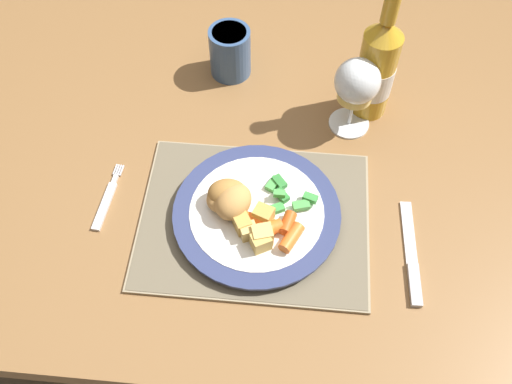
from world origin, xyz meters
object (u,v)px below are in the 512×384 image
at_px(dining_table, 239,153).
at_px(fork, 106,201).
at_px(drinking_cup, 230,51).
at_px(table_knife, 412,261).
at_px(dinner_plate, 257,214).
at_px(wine_glass, 357,85).
at_px(bottle, 376,68).

xyz_separation_m(dining_table, fork, (-0.20, -0.19, 0.09)).
height_order(fork, drinking_cup, drinking_cup).
distance_m(dining_table, table_knife, 0.40).
distance_m(dinner_plate, wine_glass, 0.28).
relative_size(dinner_plate, fork, 2.03).
bearing_deg(table_knife, dinner_plate, 167.43).
height_order(wine_glass, drinking_cup, wine_glass).
bearing_deg(dining_table, fork, -136.82).
bearing_deg(dining_table, dinner_plate, -75.05).
distance_m(fork, bottle, 0.51).
xyz_separation_m(dinner_plate, wine_glass, (0.15, 0.22, 0.09)).
distance_m(fork, table_knife, 0.51).
height_order(table_knife, bottle, bottle).
bearing_deg(fork, bottle, 29.93).
xyz_separation_m(dinner_plate, bottle, (0.18, 0.26, 0.08)).
bearing_deg(dining_table, drinking_cup, 101.83).
distance_m(table_knife, wine_glass, 0.31).
distance_m(dining_table, wine_glass, 0.28).
bearing_deg(table_knife, drinking_cup, 130.23).
bearing_deg(table_knife, dining_table, 139.94).
distance_m(wine_glass, bottle, 0.06).
height_order(dinner_plate, table_knife, dinner_plate).
bearing_deg(dinner_plate, fork, 177.66).
bearing_deg(drinking_cup, wine_glass, -26.61).
bearing_deg(wine_glass, drinking_cup, 153.39).
bearing_deg(drinking_cup, dining_table, -78.17).
xyz_separation_m(dining_table, bottle, (0.24, 0.06, 0.19)).
distance_m(dinner_plate, bottle, 0.33).
distance_m(dining_table, fork, 0.29).
height_order(table_knife, wine_glass, wine_glass).
bearing_deg(dinner_plate, table_knife, -12.57).
distance_m(dining_table, bottle, 0.31).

